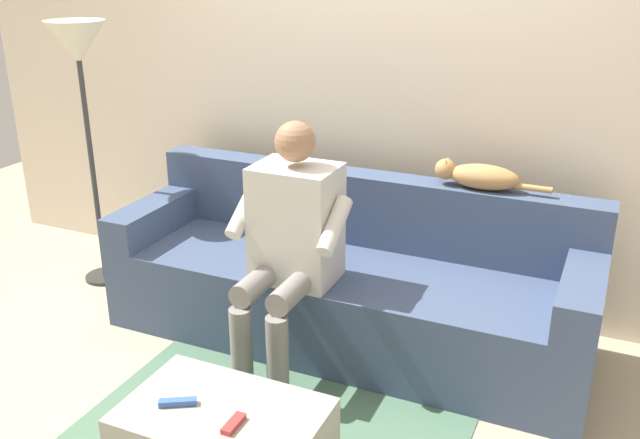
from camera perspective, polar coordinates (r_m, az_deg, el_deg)
ground_plane at (r=3.16m, az=-2.92°, el=-15.48°), size 8.00×8.00×0.00m
back_wall at (r=3.77m, az=5.74°, el=11.43°), size 5.44×0.06×2.50m
couch at (r=3.57m, az=2.32°, el=-5.33°), size 2.40×0.78×0.80m
person_solo_seated at (r=3.18m, az=-2.42°, el=-1.37°), size 0.53×0.58×1.18m
cat_on_backrest at (r=3.44m, az=12.83°, el=3.50°), size 0.56×0.15×0.13m
remote_blue at (r=2.66m, az=-11.54°, el=-14.41°), size 0.13×0.09×0.02m
remote_red at (r=2.53m, az=-7.07°, el=-16.22°), size 0.04×0.11×0.02m
floor_lamp at (r=4.12m, az=-19.08°, el=12.21°), size 0.33×0.33×1.53m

